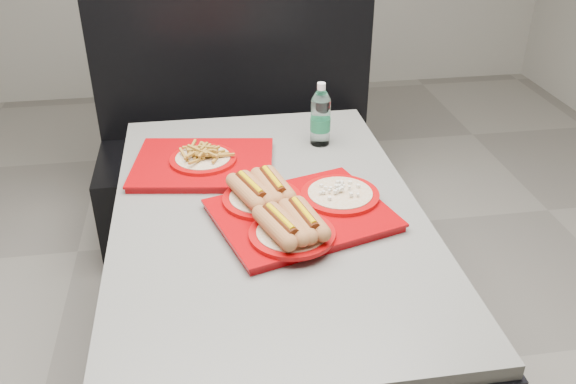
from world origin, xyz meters
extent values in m
cylinder|color=black|center=(0.00, 0.00, 0.03)|extent=(0.52, 0.52, 0.05)
cylinder|color=black|center=(0.00, 0.00, 0.38)|extent=(0.11, 0.11, 0.66)
cube|color=black|center=(0.00, 0.00, 0.70)|extent=(0.92, 1.42, 0.01)
cube|color=slate|center=(0.00, 0.00, 0.73)|extent=(0.90, 1.40, 0.04)
cube|color=black|center=(0.00, 1.02, 0.23)|extent=(1.30, 0.55, 0.45)
cube|color=black|center=(0.00, 1.26, 0.80)|extent=(1.30, 0.10, 1.10)
cube|color=#9C0408|center=(0.09, -0.08, 0.76)|extent=(0.55, 0.48, 0.02)
cube|color=#9C0408|center=(0.09, -0.08, 0.77)|extent=(0.56, 0.49, 0.01)
cylinder|color=#A50507|center=(0.04, -0.19, 0.78)|extent=(0.23, 0.23, 0.01)
cylinder|color=beige|center=(0.04, -0.19, 0.79)|extent=(0.19, 0.19, 0.01)
cylinder|color=#A50507|center=(-0.02, 0.00, 0.78)|extent=(0.23, 0.23, 0.01)
cylinder|color=beige|center=(-0.02, 0.00, 0.79)|extent=(0.19, 0.19, 0.01)
cylinder|color=#A50507|center=(0.22, -0.01, 0.78)|extent=(0.23, 0.23, 0.01)
cylinder|color=beige|center=(0.22, -0.01, 0.79)|extent=(0.19, 0.19, 0.01)
cube|color=#9C0408|center=(-0.18, 0.29, 0.76)|extent=(0.49, 0.41, 0.02)
cube|color=#9C0408|center=(-0.18, 0.29, 0.77)|extent=(0.50, 0.42, 0.01)
cylinder|color=#A50507|center=(-0.18, 0.29, 0.78)|extent=(0.22, 0.22, 0.01)
cylinder|color=beige|center=(-0.18, 0.29, 0.79)|extent=(0.18, 0.18, 0.00)
cylinder|color=silver|center=(0.24, 0.41, 0.83)|extent=(0.07, 0.07, 0.17)
cylinder|color=#1A6B43|center=(0.24, 0.41, 0.82)|extent=(0.07, 0.07, 0.05)
cone|color=silver|center=(0.24, 0.41, 0.94)|extent=(0.07, 0.07, 0.04)
cylinder|color=silver|center=(0.24, 0.41, 0.97)|extent=(0.03, 0.03, 0.02)
camera|label=1|loc=(-0.18, -1.52, 1.70)|focal=38.00mm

